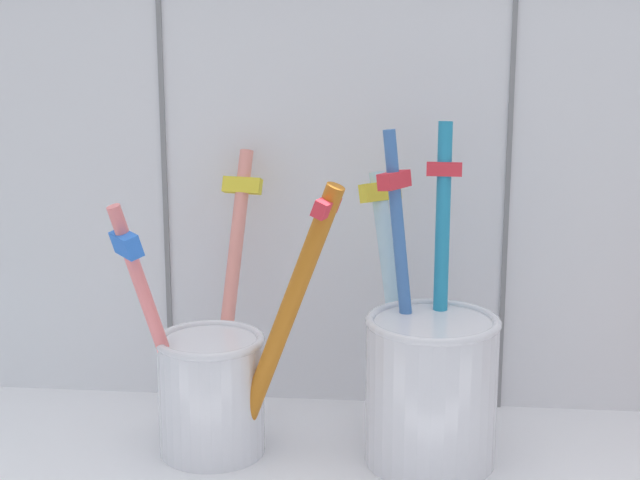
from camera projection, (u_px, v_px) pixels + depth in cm
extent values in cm
cube|color=white|center=(335.00, 82.00, 64.72)|extent=(64.00, 2.00, 45.00)
cube|color=gray|center=(161.00, 82.00, 64.70)|extent=(0.30, 0.20, 45.00)
cube|color=gray|center=(512.00, 86.00, 62.62)|extent=(0.30, 0.20, 45.00)
cylinder|color=silver|center=(211.00, 396.00, 60.39)|extent=(6.07, 6.07, 6.80)
torus|color=silver|center=(210.00, 340.00, 59.57)|extent=(6.27, 6.27, 0.50)
cylinder|color=#BF6818|center=(283.00, 326.00, 57.13)|extent=(7.15, 3.04, 16.30)
cube|color=#E5333F|center=(327.00, 206.00, 54.52)|extent=(1.55, 2.33, 1.07)
cylinder|color=#F97E7E|center=(157.00, 331.00, 58.22)|extent=(4.54, 3.74, 14.87)
cube|color=blue|center=(128.00, 243.00, 56.21)|extent=(2.33, 2.55, 1.38)
cylinder|color=#EF8E80|center=(231.00, 291.00, 63.15)|extent=(2.12, 7.21, 16.42)
cube|color=yellow|center=(242.00, 185.00, 63.84)|extent=(2.51, 1.36, 1.12)
cylinder|color=silver|center=(431.00, 392.00, 58.98)|extent=(7.37, 7.37, 8.32)
torus|color=silver|center=(433.00, 322.00, 57.99)|extent=(7.51, 7.51, 0.50)
cylinder|color=teal|center=(441.00, 286.00, 60.00)|extent=(0.90, 3.74, 18.62)
cube|color=#E5333F|center=(444.00, 169.00, 59.38)|extent=(2.01, 1.00, 0.92)
cylinder|color=#4070B8|center=(404.00, 292.00, 59.34)|extent=(2.98, 2.33, 18.31)
cube|color=#E5333F|center=(394.00, 180.00, 58.33)|extent=(1.97, 2.25, 1.03)
cylinder|color=#B3DCED|center=(394.00, 305.00, 61.83)|extent=(3.63, 4.62, 15.52)
cube|color=yellow|center=(380.00, 192.00, 61.67)|extent=(2.59, 2.27, 1.27)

